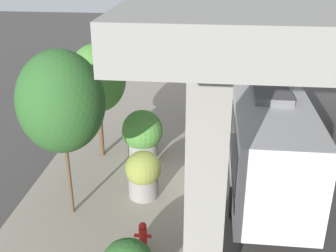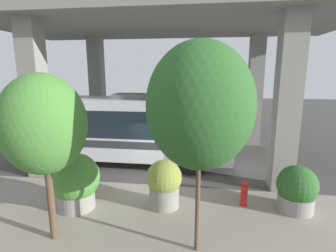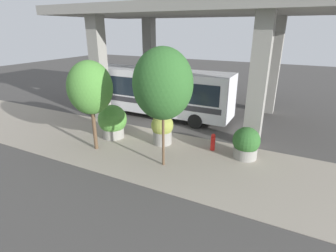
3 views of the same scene
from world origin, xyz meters
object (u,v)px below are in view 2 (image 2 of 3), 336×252
Objects in this scene: bus at (122,126)px; planter_front at (164,183)px; street_tree_far at (43,125)px; planter_back at (297,189)px; fire_hydrant at (244,193)px; street_tree_near at (200,106)px; planter_middle at (75,181)px.

planter_front is (-4.35, -2.95, -1.12)m from bus.
planter_front is at bearing -52.22° from street_tree_far.
fire_hydrant is at bearing 87.16° from planter_back.
bus is at bearing 56.15° from fire_hydrant.
bus is at bearing -0.00° from street_tree_far.
fire_hydrant is at bearing -123.85° from bus.
street_tree_far is (-6.64, 0.00, 1.41)m from bus.
planter_back is (-3.99, -7.58, -1.22)m from bus.
fire_hydrant is 0.18× the size of street_tree_near.
bus is at bearing -1.87° from planter_middle.
bus is 7.18m from fire_hydrant.
street_tree_near reaches higher than street_tree_far.
planter_front is 4.50m from street_tree_far.
planter_front is 4.02m from street_tree_near.
planter_middle is at bearing 99.36° from fire_hydrant.
street_tree_near is at bearing -89.37° from street_tree_far.
planter_front is 0.32× the size of street_tree_near.
bus is 2.05× the size of street_tree_near.
planter_middle is at bearing 68.69° from street_tree_near.
planter_middle is 1.23× the size of planter_back.
street_tree_far is at bearing 115.12° from fire_hydrant.
bus is 8.66m from planter_back.
planter_back is 5.34m from street_tree_near.
street_tree_far is (-2.73, 5.83, 2.93)m from fire_hydrant.
planter_middle is 5.54m from street_tree_near.
planter_front reaches higher than fire_hydrant.
street_tree_far is (-0.05, 4.19, -0.58)m from street_tree_near.
street_tree_near is (-1.70, -4.35, 2.98)m from planter_middle.
planter_front is at bearing 94.43° from planter_back.
street_tree_far is at bearing 109.22° from planter_back.
bus is 11.72× the size of fire_hydrant.
street_tree_far is (-2.29, 2.95, 2.52)m from planter_front.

